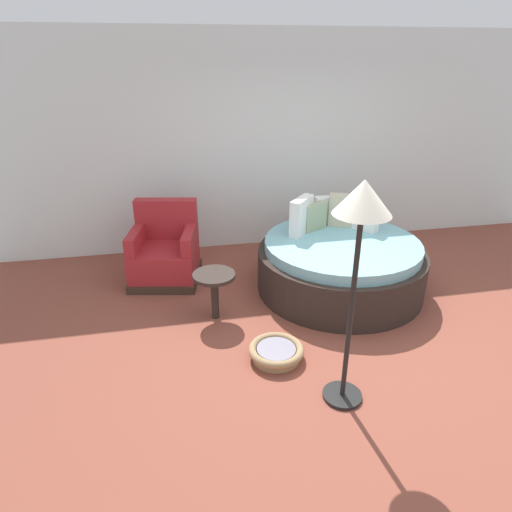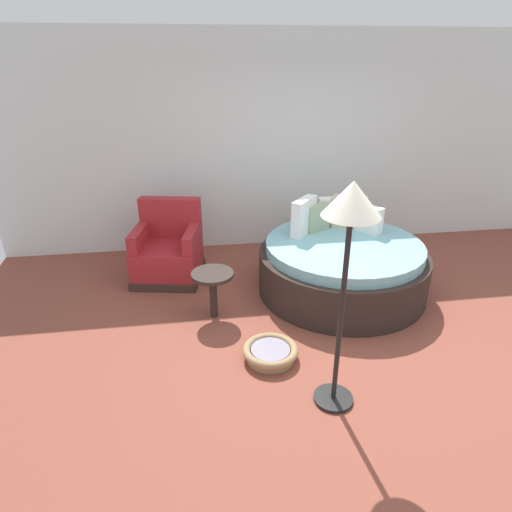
% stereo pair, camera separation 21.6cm
% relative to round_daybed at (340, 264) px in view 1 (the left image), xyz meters
% --- Properties ---
extents(ground_plane, '(8.00, 8.00, 0.02)m').
position_rel_round_daybed_xyz_m(ground_plane, '(-0.29, -0.98, -0.33)').
color(ground_plane, brown).
extents(back_wall, '(8.00, 0.12, 2.88)m').
position_rel_round_daybed_xyz_m(back_wall, '(-0.29, 1.60, 1.12)').
color(back_wall, silver).
rests_on(back_wall, ground_plane).
extents(round_daybed, '(1.94, 1.94, 1.05)m').
position_rel_round_daybed_xyz_m(round_daybed, '(0.00, 0.00, 0.00)').
color(round_daybed, '#2D231E').
rests_on(round_daybed, ground_plane).
extents(red_armchair, '(0.93, 0.93, 0.94)m').
position_rel_round_daybed_xyz_m(red_armchair, '(-2.01, 0.67, 0.01)').
color(red_armchair, '#38281E').
rests_on(red_armchair, ground_plane).
extents(pet_basket, '(0.51, 0.51, 0.13)m').
position_rel_round_daybed_xyz_m(pet_basket, '(-1.05, -1.17, -0.25)').
color(pet_basket, '#9E7F56').
rests_on(pet_basket, ground_plane).
extents(side_table, '(0.44, 0.44, 0.52)m').
position_rel_round_daybed_xyz_m(side_table, '(-1.52, -0.36, 0.11)').
color(side_table, '#2D231E').
rests_on(side_table, ground_plane).
extents(floor_lamp, '(0.40, 0.40, 1.82)m').
position_rel_round_daybed_xyz_m(floor_lamp, '(-0.63, -1.76, 1.21)').
color(floor_lamp, black).
rests_on(floor_lamp, ground_plane).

